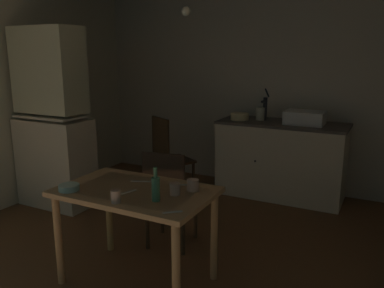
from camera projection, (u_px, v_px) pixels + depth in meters
name	position (u px, v px, depth m)	size (l,w,h in m)	color
ground_plane	(172.00, 236.00, 3.77)	(5.06, 5.06, 0.00)	brown
wall_back	(244.00, 90.00, 5.17)	(4.16, 0.10, 2.49)	beige
wall_left	(11.00, 96.00, 4.41)	(0.10, 3.88, 2.49)	beige
hutch_cabinet	(53.00, 125.00, 4.37)	(0.84, 0.45, 2.00)	beige
counter_cabinet	(281.00, 159.00, 4.74)	(1.51, 0.64, 0.92)	beige
sink_basin	(305.00, 117.00, 4.51)	(0.44, 0.34, 0.15)	white
hand_pump	(265.00, 107.00, 4.75)	(0.05, 0.27, 0.39)	#232328
mixing_bowl_counter	(240.00, 116.00, 4.82)	(0.23, 0.23, 0.08)	beige
stoneware_crock	(261.00, 114.00, 4.79)	(0.12, 0.12, 0.16)	beige
dining_table	(136.00, 203.00, 2.88)	(1.14, 0.71, 0.75)	#AD8254
chair_far_side	(169.00, 196.00, 3.45)	(0.46, 0.46, 0.90)	#392919
chair_by_counter	(169.00, 156.00, 4.72)	(0.54, 0.54, 0.99)	#3B2616
serving_bowl_wide	(69.00, 187.00, 2.83)	(0.15, 0.15, 0.04)	#ADD1C1
teacup_cream	(193.00, 185.00, 2.83)	(0.09, 0.09, 0.08)	tan
mug_dark	(116.00, 196.00, 2.59)	(0.07, 0.07, 0.09)	tan
mug_tall	(175.00, 189.00, 2.74)	(0.07, 0.07, 0.09)	tan
glass_bottle	(156.00, 188.00, 2.61)	(0.06, 0.06, 0.23)	#4C7F56
table_knife	(144.00, 181.00, 3.03)	(0.20, 0.02, 0.01)	silver
teaspoon_near_bowl	(172.00, 212.00, 2.44)	(0.13, 0.02, 0.01)	beige
teaspoon_by_cup	(180.00, 185.00, 2.94)	(0.16, 0.02, 0.01)	beige
serving_spoon	(128.00, 192.00, 2.79)	(0.16, 0.02, 0.01)	beige
pendant_bulb	(186.00, 11.00, 3.34)	(0.08, 0.08, 0.08)	#F9EFCC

